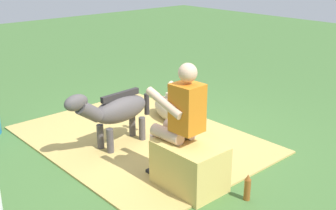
{
  "coord_description": "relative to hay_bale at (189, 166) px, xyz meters",
  "views": [
    {
      "loc": [
        -4.0,
        3.44,
        2.43
      ],
      "look_at": [
        -0.06,
        -0.1,
        0.55
      ],
      "focal_mm": 45.47,
      "sensor_mm": 36.0,
      "label": 1
    }
  ],
  "objects": [
    {
      "name": "ground_plane",
      "position": [
        1.08,
        -0.51,
        -0.26
      ],
      "size": [
        24.0,
        24.0,
        0.0
      ],
      "primitive_type": "plane",
      "color": "#426B33"
    },
    {
      "name": "hay_patch",
      "position": [
        1.36,
        -0.39,
        -0.25
      ],
      "size": [
        3.34,
        2.48,
        0.02
      ],
      "primitive_type": "cube",
      "color": "tan",
      "rests_on": "ground"
    },
    {
      "name": "hay_bale",
      "position": [
        0.0,
        0.0,
        0.0
      ],
      "size": [
        0.74,
        0.53,
        0.52
      ],
      "primitive_type": "cube",
      "color": "tan",
      "rests_on": "ground"
    },
    {
      "name": "person_seated",
      "position": [
        0.17,
        0.01,
        0.52
      ],
      "size": [
        0.67,
        0.43,
        1.4
      ],
      "color": "#D8AD8C",
      "rests_on": "ground"
    },
    {
      "name": "pony_standing",
      "position": [
        1.38,
        -0.01,
        0.26
      ],
      "size": [
        0.39,
        1.35,
        0.88
      ],
      "color": "#4C4747",
      "rests_on": "ground"
    },
    {
      "name": "pony_lying",
      "position": [
        1.51,
        -1.19,
        -0.07
      ],
      "size": [
        1.36,
        0.59,
        0.42
      ],
      "color": "tan",
      "rests_on": "ground"
    },
    {
      "name": "soda_bottle",
      "position": [
        -0.58,
        -0.27,
        -0.12
      ],
      "size": [
        0.07,
        0.07,
        0.3
      ],
      "color": "brown",
      "rests_on": "ground"
    }
  ]
}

